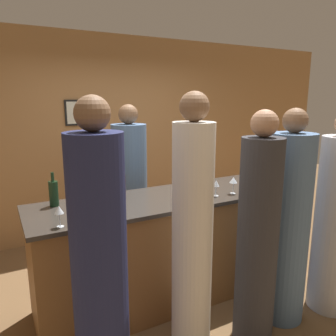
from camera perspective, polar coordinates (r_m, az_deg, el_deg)
name	(u,v)px	position (r m, az deg, el deg)	size (l,w,h in m)	color
ground_plane	(178,292)	(3.58, 1.83, -20.78)	(14.00, 14.00, 0.00)	brown
back_wall	(112,136)	(4.79, -9.65, 5.45)	(8.00, 0.08, 2.80)	#A37547
bar_counter	(179,245)	(3.32, 1.89, -13.23)	(2.78, 0.76, 1.04)	brown
bartender	(130,192)	(3.85, -6.61, -4.23)	(0.40, 0.40, 1.88)	#4C6B93
guest_0	(287,226)	(3.03, 19.97, -9.49)	(0.38, 0.38, 1.87)	#4C6B93
guest_1	(100,267)	(2.16, -11.82, -16.54)	(0.35, 0.35, 1.96)	#1E234C
guest_3	(192,236)	(2.47, 4.24, -11.80)	(0.30, 0.30, 1.99)	silver
guest_4	(257,239)	(2.68, 15.32, -11.80)	(0.32, 0.32, 1.86)	#2D2D33
wine_bottle_0	(122,186)	(3.02, -8.02, -3.19)	(0.07, 0.07, 0.29)	black
wine_bottle_1	(265,180)	(3.32, 16.52, -1.99)	(0.07, 0.07, 0.32)	black
wine_bottle_2	(54,193)	(2.96, -19.30, -4.14)	(0.08, 0.08, 0.29)	black
wine_glass_0	(233,181)	(3.20, 11.33, -2.16)	(0.08, 0.08, 0.17)	silver
wine_glass_1	(201,186)	(2.99, 5.85, -3.11)	(0.06, 0.06, 0.17)	silver
wine_glass_2	(266,174)	(3.55, 16.63, -1.05)	(0.08, 0.08, 0.17)	silver
wine_glass_3	(216,184)	(3.10, 8.37, -2.78)	(0.06, 0.06, 0.16)	silver
wine_glass_4	(106,206)	(2.50, -10.68, -6.44)	(0.07, 0.07, 0.17)	silver
wine_glass_5	(59,211)	(2.46, -18.44, -7.09)	(0.06, 0.06, 0.16)	silver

